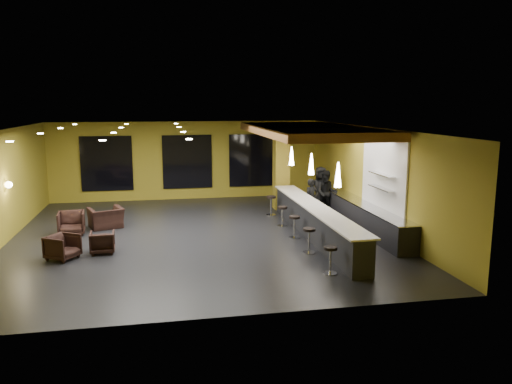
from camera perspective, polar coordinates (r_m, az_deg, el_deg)
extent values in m
cube|color=black|center=(16.68, -6.46, -5.10)|extent=(12.00, 13.00, 0.10)
cube|color=black|center=(16.11, -6.72, 7.35)|extent=(12.00, 13.00, 0.10)
cube|color=olive|center=(22.78, -7.87, 3.60)|extent=(12.00, 0.10, 3.50)
cube|color=olive|center=(9.92, -3.63, -4.93)|extent=(12.00, 0.10, 3.50)
cube|color=olive|center=(17.80, 13.23, 1.58)|extent=(0.10, 13.00, 3.50)
cube|color=#915A2A|center=(17.85, 6.06, 7.02)|extent=(3.60, 8.00, 0.28)
cube|color=black|center=(22.76, -16.70, 3.13)|extent=(2.20, 0.06, 2.40)
cube|color=black|center=(22.67, -7.85, 3.44)|extent=(2.20, 0.06, 2.40)
cube|color=black|center=(23.03, -0.36, 3.64)|extent=(2.20, 0.06, 2.40)
cube|color=white|center=(16.83, 14.37, 1.91)|extent=(0.06, 3.20, 2.40)
cube|color=black|center=(16.27, 6.74, -3.50)|extent=(0.60, 8.00, 1.00)
cube|color=silver|center=(16.15, 6.78, -1.69)|extent=(0.78, 8.10, 0.05)
cube|color=black|center=(17.43, 12.52, -2.98)|extent=(0.70, 6.00, 0.86)
cube|color=silver|center=(17.34, 12.58, -1.52)|extent=(0.72, 6.00, 0.03)
cube|color=silver|center=(16.65, 14.16, 0.44)|extent=(0.30, 1.50, 0.03)
cube|color=silver|center=(16.58, 14.23, 1.97)|extent=(0.30, 1.50, 0.03)
cube|color=olive|center=(20.40, 2.90, 2.92)|extent=(0.60, 0.60, 3.50)
sphere|color=#FFE5B2|center=(17.38, -26.43, 0.75)|extent=(0.22, 0.22, 0.22)
cone|color=white|center=(14.06, 9.36, 1.95)|extent=(0.20, 0.20, 0.70)
cone|color=white|center=(16.41, 6.34, 3.20)|extent=(0.20, 0.20, 0.70)
cone|color=white|center=(18.79, 4.08, 4.12)|extent=(0.20, 0.20, 0.70)
imported|color=black|center=(18.74, 6.36, -0.83)|extent=(0.65, 0.53, 1.54)
imported|color=black|center=(19.53, 8.07, -0.10)|extent=(1.01, 0.89, 1.75)
imported|color=black|center=(19.79, 7.38, 0.21)|extent=(0.96, 0.67, 1.85)
imported|color=black|center=(15.03, -21.23, -5.89)|extent=(1.05, 1.04, 0.70)
imported|color=black|center=(15.28, -17.15, -5.50)|extent=(0.72, 0.73, 0.64)
imported|color=black|center=(17.67, -20.35, -3.34)|extent=(0.92, 0.94, 0.78)
imported|color=black|center=(18.21, -16.77, -2.85)|extent=(1.36, 1.28, 0.72)
cylinder|color=silver|center=(13.10, 8.45, -9.17)|extent=(0.36, 0.36, 0.03)
cylinder|color=silver|center=(13.00, 8.48, -7.83)|extent=(0.06, 0.06, 0.64)
cylinder|color=black|center=(12.89, 8.52, -6.36)|extent=(0.35, 0.35, 0.07)
cylinder|color=silver|center=(14.74, 6.06, -6.90)|extent=(0.38, 0.38, 0.03)
cylinder|color=silver|center=(14.65, 6.08, -5.65)|extent=(0.07, 0.07, 0.66)
cylinder|color=black|center=(14.55, 6.11, -4.29)|extent=(0.36, 0.36, 0.08)
cylinder|color=silver|center=(16.29, 4.40, -5.20)|extent=(0.37, 0.37, 0.03)
cylinder|color=silver|center=(16.21, 4.41, -4.09)|extent=(0.06, 0.06, 0.64)
cylinder|color=black|center=(16.13, 4.43, -2.88)|extent=(0.35, 0.35, 0.07)
cylinder|color=silver|center=(17.76, 3.01, -3.89)|extent=(0.36, 0.36, 0.03)
cylinder|color=silver|center=(17.68, 3.02, -2.88)|extent=(0.06, 0.06, 0.63)
cylinder|color=black|center=(17.61, 3.03, -1.79)|extent=(0.34, 0.34, 0.07)
cylinder|color=silver|center=(19.44, 1.73, -2.63)|extent=(0.39, 0.39, 0.03)
cylinder|color=silver|center=(19.37, 1.74, -1.65)|extent=(0.07, 0.07, 0.68)
cylinder|color=black|center=(19.30, 1.74, -0.58)|extent=(0.37, 0.37, 0.08)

